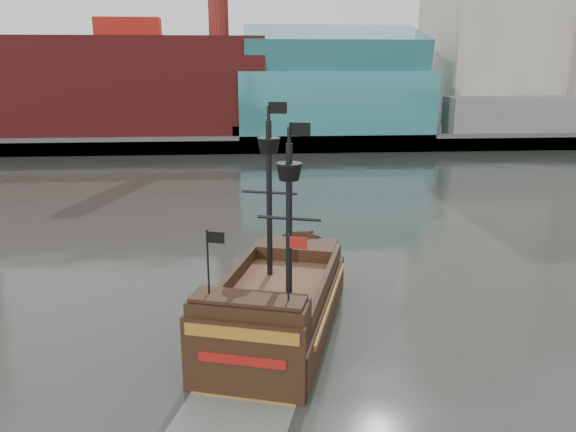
{
  "coord_description": "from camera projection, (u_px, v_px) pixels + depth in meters",
  "views": [
    {
      "loc": [
        -4.36,
        -21.61,
        13.16
      ],
      "look_at": [
        -1.72,
        11.82,
        4.0
      ],
      "focal_mm": 35.0,
      "sensor_mm": 36.0,
      "label": 1
    }
  ],
  "objects": [
    {
      "name": "ground",
      "position": [
        348.0,
        374.0,
        24.58
      ],
      "size": [
        400.0,
        400.0,
        0.0
      ],
      "primitive_type": "plane",
      "color": "#292C27",
      "rests_on": "ground"
    },
    {
      "name": "promenade_far",
      "position": [
        265.0,
        126.0,
        112.79
      ],
      "size": [
        220.0,
        60.0,
        2.0
      ],
      "primitive_type": "cube",
      "color": "slate",
      "rests_on": "ground"
    },
    {
      "name": "seawall",
      "position": [
        273.0,
        145.0,
        84.34
      ],
      "size": [
        220.0,
        1.0,
        2.6
      ],
      "primitive_type": "cube",
      "color": "#4C4C49",
      "rests_on": "ground"
    },
    {
      "name": "pirate_ship",
      "position": [
        277.0,
        310.0,
        28.3
      ],
      "size": [
        9.26,
        16.95,
        12.16
      ],
      "rotation": [
        0.0,
        0.0,
        -0.29
      ],
      "color": "black",
      "rests_on": "ground"
    }
  ]
}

